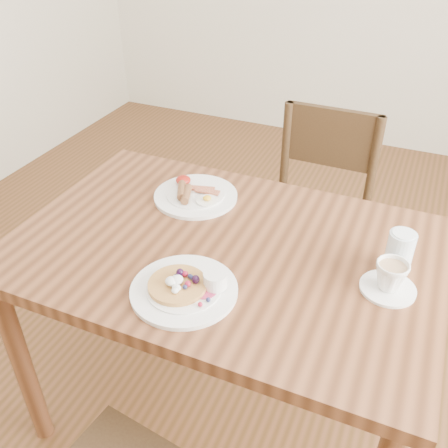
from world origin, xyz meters
name	(u,v)px	position (x,y,z in m)	size (l,w,h in m)	color
ground	(224,407)	(0.00, 0.00, 0.00)	(5.00, 5.00, 0.00)	#513317
dining_table	(224,271)	(0.00, 0.00, 0.65)	(1.20, 0.80, 0.75)	brown
chair_far	(315,211)	(0.11, 0.67, 0.49)	(0.43, 0.43, 0.88)	#362613
pancake_plate	(186,287)	(-0.01, -0.22, 0.76)	(0.27, 0.27, 0.06)	white
breakfast_plate	(194,194)	(-0.19, 0.19, 0.76)	(0.27, 0.27, 0.04)	white
teacup_saucer	(390,278)	(0.45, -0.01, 0.79)	(0.14, 0.14, 0.08)	white
water_glass	(399,252)	(0.46, 0.08, 0.81)	(0.07, 0.07, 0.12)	silver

